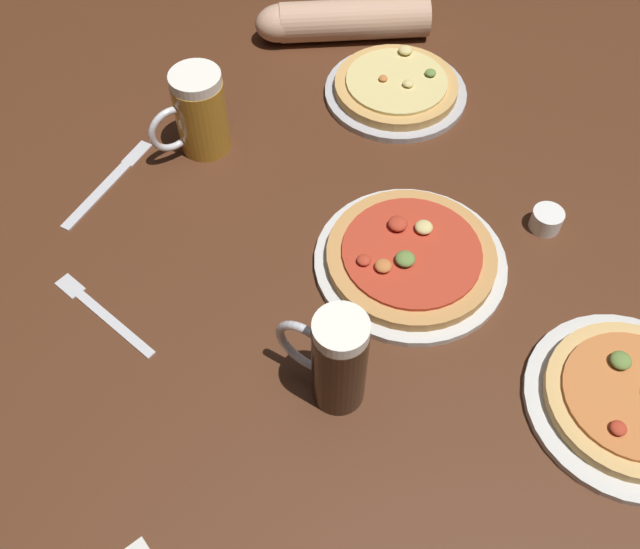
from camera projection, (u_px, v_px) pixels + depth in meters
ground_plane at (320, 288)px, 1.08m from camera, size 2.40×2.40×0.03m
pizza_plate_near at (630, 400)px, 0.93m from camera, size 0.28×0.28×0.05m
pizza_plate_far at (396, 88)px, 1.31m from camera, size 0.27×0.27×0.05m
pizza_plate_side at (411, 258)px, 1.07m from camera, size 0.30×0.30×0.05m
beer_mug_dark at (336, 360)px, 0.89m from camera, size 0.11×0.11×0.17m
beer_mug_amber at (199, 113)px, 1.18m from camera, size 0.14×0.09×0.15m
ramekin_sauce at (545, 218)px, 1.12m from camera, size 0.05×0.05×0.03m
fork_left at (102, 313)px, 1.03m from camera, size 0.13×0.19×0.01m
knife_right at (108, 182)px, 1.18m from camera, size 0.17×0.17×0.01m
diner_arm at (337, 21)px, 1.39m from camera, size 0.35×0.14×0.08m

